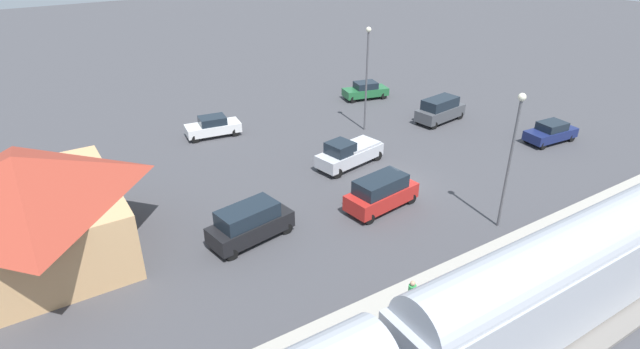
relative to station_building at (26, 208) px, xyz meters
The scene contains 14 objects.
ground_plane 22.58m from the station_building, 100.31° to the right, with size 200.00×200.00×0.00m, color #424247.
railway_track 28.59m from the station_building, 129.29° to the right, with size 4.80×70.00×0.30m.
platform 26.25m from the station_building, 122.47° to the right, with size 3.20×46.00×0.30m.
station_building is the anchor object (origin of this frame).
pedestrian_on_platform 20.06m from the station_building, 135.31° to the right, with size 0.36×0.36×1.71m.
sedan_green 33.60m from the station_building, 68.70° to the right, with size 2.73×4.78×1.74m.
sedan_white 18.33m from the station_building, 52.35° to the right, with size 2.42×4.71×1.74m.
suv_charcoal 33.25m from the station_building, 84.14° to the right, with size 2.65×5.13×2.22m.
suv_black 11.58m from the station_building, 113.89° to the right, with size 2.76×5.16×2.22m.
pickup_silver 20.91m from the station_building, 89.10° to the right, with size 2.94×5.67×2.14m.
suv_red 19.93m from the station_building, 107.04° to the right, with size 2.59×5.12×2.22m.
sedan_navy 37.78m from the station_building, 97.46° to the right, with size 2.17×4.62×1.74m.
light_pole_near_platform 26.27m from the station_building, 115.31° to the right, with size 0.44×0.44×8.31m.
light_pole_lot_center 26.77m from the station_building, 78.21° to the right, with size 0.44×0.44×8.81m.
Camera 1 is at (-23.08, 21.05, 16.61)m, focal length 28.21 mm.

